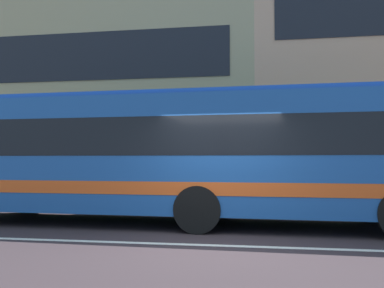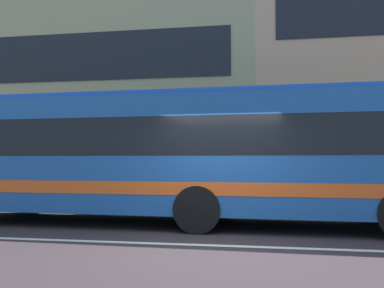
# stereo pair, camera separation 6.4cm
# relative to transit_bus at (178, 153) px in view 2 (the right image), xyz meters

# --- Properties ---
(ground_plane) EXTENTS (160.00, 160.00, 0.00)m
(ground_plane) POSITION_rel_transit_bus_xyz_m (1.15, -2.35, -1.71)
(ground_plane) COLOR #34292C
(lane_centre_line) EXTENTS (60.00, 0.16, 0.01)m
(lane_centre_line) POSITION_rel_transit_bus_xyz_m (1.15, -2.35, -1.70)
(lane_centre_line) COLOR silver
(lane_centre_line) RESTS_ON ground_plane
(hedge_row_far) EXTENTS (17.41, 1.10, 1.19)m
(hedge_row_far) POSITION_rel_transit_bus_xyz_m (0.36, 3.67, -1.11)
(hedge_row_far) COLOR #2E601C
(hedge_row_far) RESTS_ON ground_plane
(apartment_block_left) EXTENTS (24.24, 9.35, 10.20)m
(apartment_block_left) POSITION_rel_transit_bus_xyz_m (-10.34, 11.26, 3.40)
(apartment_block_left) COLOR tan
(apartment_block_left) RESTS_ON ground_plane
(transit_bus) EXTENTS (11.51, 2.95, 3.09)m
(transit_bus) POSITION_rel_transit_bus_xyz_m (0.00, 0.00, 0.00)
(transit_bus) COLOR #1D4F99
(transit_bus) RESTS_ON ground_plane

